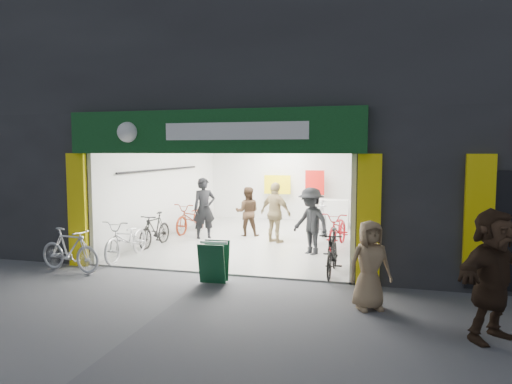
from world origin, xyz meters
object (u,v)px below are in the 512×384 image
at_px(pedestrian_near, 370,265).
at_px(sandwich_board, 214,261).
at_px(bike_right_front, 332,253).
at_px(bike_left_front, 127,239).
at_px(parked_bike, 70,250).

distance_m(pedestrian_near, sandwich_board, 3.14).
height_order(bike_right_front, pedestrian_near, pedestrian_near).
xyz_separation_m(bike_left_front, parked_bike, (-0.60, -1.37, -0.02)).
relative_size(bike_left_front, pedestrian_near, 1.28).
distance_m(bike_right_front, sandwich_board, 2.54).
height_order(bike_right_front, sandwich_board, bike_right_front).
relative_size(bike_left_front, sandwich_board, 2.34).
xyz_separation_m(bike_right_front, parked_bike, (-5.60, -1.19, -0.00)).
bearing_deg(bike_right_front, pedestrian_near, -66.41).
distance_m(parked_bike, pedestrian_near, 6.45).
bearing_deg(bike_left_front, sandwich_board, -27.59).
bearing_deg(parked_bike, bike_left_front, -15.25).
bearing_deg(parked_bike, bike_right_front, -69.62).
bearing_deg(sandwich_board, bike_right_front, 24.87).
distance_m(bike_right_front, pedestrian_near, 2.13).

